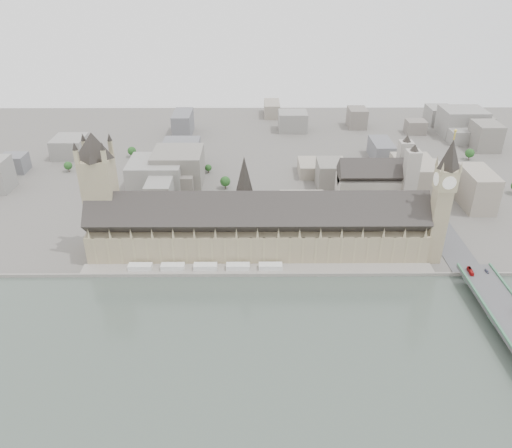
{
  "coord_description": "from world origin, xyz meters",
  "views": [
    {
      "loc": [
        -2.95,
        -326.67,
        216.06
      ],
      "look_at": [
        -1.0,
        23.85,
        24.19
      ],
      "focal_mm": 35.0,
      "sensor_mm": 36.0,
      "label": 1
    }
  ],
  "objects_px": {
    "elizabeth_tower": "(443,194)",
    "red_bus_north": "(470,271)",
    "car_approach": "(487,271)",
    "palace_of_westminster": "(257,228)",
    "westminster_abbey": "(376,186)",
    "victoria_tower": "(100,188)"
  },
  "relations": [
    {
      "from": "westminster_abbey",
      "to": "red_bus_north",
      "type": "height_order",
      "value": "westminster_abbey"
    },
    {
      "from": "victoria_tower",
      "to": "red_bus_north",
      "type": "relative_size",
      "value": 9.91
    },
    {
      "from": "palace_of_westminster",
      "to": "elizabeth_tower",
      "type": "xyz_separation_m",
      "value": [
        138.0,
        -11.7,
        35.38
      ]
    },
    {
      "from": "elizabeth_tower",
      "to": "westminster_abbey",
      "type": "xyz_separation_m",
      "value": [
        -27.08,
        87.0,
        -33.01
      ]
    },
    {
      "from": "victoria_tower",
      "to": "westminster_abbey",
      "type": "relative_size",
      "value": 1.47
    },
    {
      "from": "westminster_abbey",
      "to": "car_approach",
      "type": "xyz_separation_m",
      "value": [
        56.74,
        -119.78,
        -14.11
      ]
    },
    {
      "from": "palace_of_westminster",
      "to": "westminster_abbey",
      "type": "xyz_separation_m",
      "value": [
        110.92,
        75.3,
        2.38
      ]
    },
    {
      "from": "palace_of_westminster",
      "to": "red_bus_north",
      "type": "distance_m",
      "value": 161.95
    },
    {
      "from": "victoria_tower",
      "to": "red_bus_north",
      "type": "distance_m",
      "value": 285.2
    },
    {
      "from": "palace_of_westminster",
      "to": "red_bus_north",
      "type": "height_order",
      "value": "palace_of_westminster"
    },
    {
      "from": "red_bus_north",
      "to": "car_approach",
      "type": "relative_size",
      "value": 2.03
    },
    {
      "from": "victoria_tower",
      "to": "palace_of_westminster",
      "type": "bearing_deg",
      "value": -2.96
    },
    {
      "from": "westminster_abbey",
      "to": "car_approach",
      "type": "relative_size",
      "value": 13.67
    },
    {
      "from": "car_approach",
      "to": "palace_of_westminster",
      "type": "bearing_deg",
      "value": 164.74
    },
    {
      "from": "westminster_abbey",
      "to": "car_approach",
      "type": "bearing_deg",
      "value": -64.65
    },
    {
      "from": "westminster_abbey",
      "to": "red_bus_north",
      "type": "xyz_separation_m",
      "value": [
        44.16,
        -120.6,
        -13.43
      ]
    },
    {
      "from": "red_bus_north",
      "to": "car_approach",
      "type": "bearing_deg",
      "value": 8.13
    },
    {
      "from": "palace_of_westminster",
      "to": "car_approach",
      "type": "height_order",
      "value": "palace_of_westminster"
    },
    {
      "from": "elizabeth_tower",
      "to": "red_bus_north",
      "type": "bearing_deg",
      "value": -63.04
    },
    {
      "from": "elizabeth_tower",
      "to": "victoria_tower",
      "type": "relative_size",
      "value": 1.07
    },
    {
      "from": "elizabeth_tower",
      "to": "victoria_tower",
      "type": "height_order",
      "value": "elizabeth_tower"
    },
    {
      "from": "elizabeth_tower",
      "to": "red_bus_north",
      "type": "xyz_separation_m",
      "value": [
        17.09,
        -33.6,
        -46.43
      ]
    }
  ]
}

